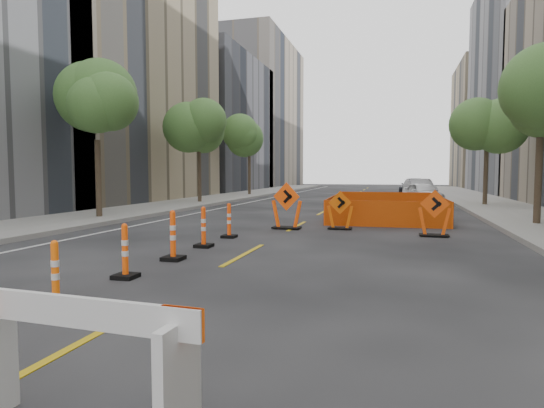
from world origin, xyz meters
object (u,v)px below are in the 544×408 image
(channelizer_2, at_px, (55,273))
(channelizer_3, at_px, (125,251))
(parked_car_mid, at_px, (419,189))
(chevron_sign_left, at_px, (287,206))
(channelizer_5, at_px, (204,227))
(channelizer_6, at_px, (229,220))
(barricade_board, at_px, (76,366))
(parked_car_far, at_px, (414,187))
(chevron_sign_right, at_px, (434,213))
(chevron_sign_center, at_px, (340,210))
(parked_car_near, at_px, (422,193))
(channelizer_4, at_px, (173,235))

(channelizer_2, xyz_separation_m, channelizer_3, (-0.03, 1.82, 0.02))
(parked_car_mid, bearing_deg, chevron_sign_left, -115.52)
(channelizer_5, distance_m, channelizer_6, 1.82)
(channelizer_3, relative_size, barricade_board, 0.49)
(chevron_sign_left, distance_m, parked_car_far, 25.79)
(channelizer_6, distance_m, chevron_sign_right, 6.29)
(chevron_sign_center, distance_m, barricade_board, 12.90)
(parked_car_near, bearing_deg, channelizer_5, -126.63)
(chevron_sign_left, bearing_deg, chevron_sign_center, 21.82)
(channelizer_2, relative_size, channelizer_5, 0.91)
(chevron_sign_right, xyz_separation_m, parked_car_near, (0.47, 15.59, -0.05))
(barricade_board, distance_m, parked_car_mid, 32.57)
(channelizer_5, height_order, channelizer_6, channelizer_5)
(channelizer_6, height_order, chevron_sign_center, chevron_sign_center)
(channelizer_4, bearing_deg, channelizer_2, -90.06)
(barricade_board, bearing_deg, chevron_sign_right, 76.77)
(chevron_sign_right, distance_m, barricade_board, 12.38)
(chevron_sign_left, xyz_separation_m, parked_car_mid, (5.31, 19.81, -0.07))
(channelizer_6, relative_size, chevron_sign_center, 0.79)
(channelizer_2, distance_m, parked_car_far, 35.63)
(channelizer_6, relative_size, chevron_sign_right, 0.73)
(channelizer_4, distance_m, chevron_sign_right, 8.13)
(channelizer_6, height_order, chevron_sign_right, chevron_sign_right)
(chevron_sign_center, height_order, parked_car_near, parked_car_near)
(chevron_sign_left, xyz_separation_m, chevron_sign_right, (4.81, -0.62, -0.09))
(parked_car_mid, height_order, parked_car_far, parked_car_mid)
(chevron_sign_center, distance_m, parked_car_mid, 19.75)
(chevron_sign_left, relative_size, parked_car_far, 0.32)
(chevron_sign_left, bearing_deg, parked_car_near, 80.87)
(parked_car_far, bearing_deg, barricade_board, -87.55)
(channelizer_5, bearing_deg, parked_car_far, 77.87)
(channelizer_6, xyz_separation_m, barricade_board, (2.57, -10.01, 0.01))
(channelizer_4, relative_size, chevron_sign_right, 0.78)
(chevron_sign_left, relative_size, parked_car_mid, 0.36)
(channelizer_2, relative_size, parked_car_far, 0.20)
(parked_car_near, height_order, parked_car_mid, parked_car_mid)
(channelizer_4, distance_m, parked_car_near, 22.07)
(chevron_sign_left, bearing_deg, channelizer_4, -90.27)
(channelizer_4, xyz_separation_m, chevron_sign_left, (1.15, 6.16, 0.25))
(chevron_sign_center, distance_m, parked_car_far, 25.12)
(channelizer_2, xyz_separation_m, chevron_sign_center, (2.96, 10.17, 0.18))
(channelizer_2, height_order, channelizer_6, channelizer_6)
(channelizer_6, relative_size, chevron_sign_left, 0.65)
(chevron_sign_right, xyz_separation_m, barricade_board, (-3.43, -11.90, -0.19))
(parked_car_far, bearing_deg, channelizer_3, -92.63)
(parked_car_mid, bearing_deg, chevron_sign_right, -101.92)
(parked_car_near, bearing_deg, chevron_sign_left, -127.47)
(barricade_board, bearing_deg, parked_car_mid, 85.92)
(channelizer_5, bearing_deg, chevron_sign_right, 31.64)
(channelizer_4, height_order, parked_car_near, parked_car_near)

